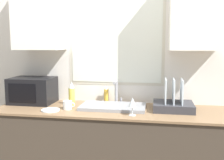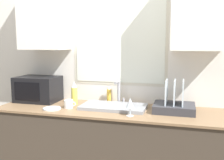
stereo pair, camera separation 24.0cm
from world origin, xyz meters
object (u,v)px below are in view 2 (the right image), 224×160
at_px(dish_rack, 174,105).
at_px(soap_bottle, 109,96).
at_px(spray_bottle, 74,93).
at_px(mug_near_sink, 69,104).
at_px(microwave, 38,89).
at_px(wine_glass, 130,103).
at_px(faucet, 119,90).

distance_m(dish_rack, soap_bottle, 0.69).
xyz_separation_m(spray_bottle, mug_near_sink, (0.02, -0.17, -0.07)).
relative_size(dish_rack, soap_bottle, 2.15).
height_order(microwave, wine_glass, microwave).
xyz_separation_m(faucet, spray_bottle, (-0.43, -0.13, -0.03)).
xyz_separation_m(dish_rack, spray_bottle, (-0.99, 0.04, 0.05)).
relative_size(spray_bottle, wine_glass, 1.49).
xyz_separation_m(microwave, soap_bottle, (0.75, 0.12, -0.06)).
bearing_deg(wine_glass, microwave, 163.84).
bearing_deg(spray_bottle, mug_near_sink, -84.85).
relative_size(faucet, microwave, 0.57).
bearing_deg(mug_near_sink, faucet, 35.11).
bearing_deg(dish_rack, faucet, 163.88).
bearing_deg(soap_bottle, faucet, -13.21).
height_order(microwave, spray_bottle, microwave).
bearing_deg(spray_bottle, dish_rack, -2.04).
bearing_deg(dish_rack, soap_bottle, 164.36).
height_order(spray_bottle, mug_near_sink, spray_bottle).
xyz_separation_m(microwave, spray_bottle, (0.43, -0.03, -0.02)).
bearing_deg(mug_near_sink, dish_rack, 7.78).
distance_m(faucet, dish_rack, 0.58).
relative_size(soap_bottle, mug_near_sink, 1.48).
bearing_deg(microwave, mug_near_sink, -23.74).
distance_m(microwave, dish_rack, 1.42).
bearing_deg(dish_rack, microwave, 177.49).
height_order(mug_near_sink, wine_glass, wine_glass).
bearing_deg(spray_bottle, faucet, 16.16).
distance_m(faucet, spray_bottle, 0.45).
bearing_deg(dish_rack, spray_bottle, 177.96).
distance_m(microwave, soap_bottle, 0.76).
bearing_deg(wine_glass, dish_rack, 34.60).
bearing_deg(spray_bottle, microwave, 176.43).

